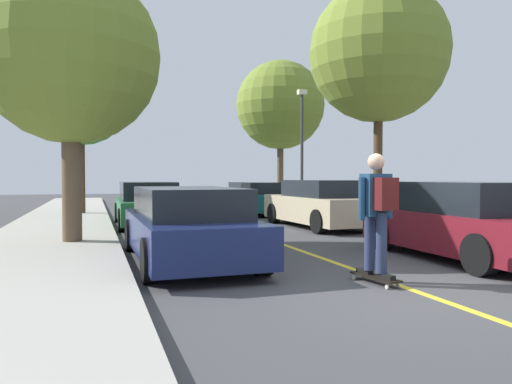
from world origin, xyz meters
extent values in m
plane|color=#424244|center=(0.00, 0.00, 0.00)|extent=(80.00, 80.00, 0.00)
cube|color=gold|center=(0.00, 4.00, 0.00)|extent=(0.12, 39.20, 0.01)
cube|color=navy|center=(-2.38, 3.00, 0.49)|extent=(1.81, 4.53, 0.62)
cube|color=black|center=(-2.38, 2.97, 1.05)|extent=(1.59, 2.91, 0.49)
cylinder|color=black|center=(-1.54, 1.45, 0.32)|extent=(0.22, 0.64, 0.64)
cylinder|color=black|center=(-3.20, 1.44, 0.32)|extent=(0.22, 0.64, 0.64)
cylinder|color=black|center=(-1.56, 4.57, 0.32)|extent=(0.22, 0.64, 0.64)
cylinder|color=black|center=(-3.22, 4.56, 0.32)|extent=(0.22, 0.64, 0.64)
cube|color=#1E5B33|center=(-2.38, 9.54, 0.49)|extent=(1.79, 4.36, 0.63)
cube|color=black|center=(-2.38, 9.62, 1.07)|extent=(1.56, 2.79, 0.53)
cylinder|color=black|center=(-1.60, 8.06, 0.32)|extent=(0.23, 0.64, 0.64)
cylinder|color=black|center=(-3.20, 8.08, 0.32)|extent=(0.23, 0.64, 0.64)
cylinder|color=black|center=(-1.55, 10.99, 0.32)|extent=(0.23, 0.64, 0.64)
cylinder|color=black|center=(-3.16, 11.02, 0.32)|extent=(0.23, 0.64, 0.64)
cube|color=maroon|center=(2.38, 1.69, 0.51)|extent=(1.89, 4.14, 0.66)
cube|color=black|center=(2.38, 1.67, 1.12)|extent=(1.63, 2.56, 0.54)
cylinder|color=black|center=(1.60, 3.05, 0.32)|extent=(0.24, 0.65, 0.64)
cylinder|color=black|center=(3.24, 3.00, 0.32)|extent=(0.24, 0.65, 0.64)
cylinder|color=black|center=(1.52, 0.37, 0.32)|extent=(0.24, 0.65, 0.64)
cube|color=#BCAD89|center=(2.38, 7.58, 0.54)|extent=(1.86, 4.51, 0.73)
cube|color=black|center=(2.39, 7.38, 1.15)|extent=(1.59, 2.54, 0.48)
cylinder|color=black|center=(1.53, 9.09, 0.32)|extent=(0.24, 0.65, 0.64)
cylinder|color=black|center=(3.13, 9.14, 0.32)|extent=(0.24, 0.65, 0.64)
cylinder|color=black|center=(1.62, 6.03, 0.32)|extent=(0.24, 0.65, 0.64)
cylinder|color=black|center=(3.23, 6.08, 0.32)|extent=(0.24, 0.65, 0.64)
cube|color=#196066|center=(2.38, 13.18, 0.51)|extent=(1.96, 4.59, 0.65)
cube|color=black|center=(2.38, 13.11, 1.05)|extent=(1.71, 2.91, 0.44)
cylinder|color=black|center=(1.47, 14.74, 0.32)|extent=(0.23, 0.64, 0.64)
cylinder|color=black|center=(3.23, 14.77, 0.32)|extent=(0.23, 0.64, 0.64)
cylinder|color=black|center=(1.53, 11.59, 0.32)|extent=(0.23, 0.64, 0.64)
cylinder|color=black|center=(3.29, 11.62, 0.32)|extent=(0.23, 0.64, 0.64)
cylinder|color=brown|center=(-4.36, 5.44, 1.54)|extent=(0.39, 0.39, 2.80)
sphere|color=olive|center=(-4.36, 5.44, 4.01)|extent=(3.69, 3.69, 3.69)
cylinder|color=#4C3823|center=(-4.36, 13.86, 1.72)|extent=(0.29, 0.29, 3.16)
sphere|color=#3D7F33|center=(-4.36, 13.86, 4.56)|extent=(3.78, 3.78, 3.78)
cylinder|color=#4C3823|center=(4.36, 7.54, 2.11)|extent=(0.27, 0.27, 3.93)
sphere|color=olive|center=(4.36, 7.54, 5.27)|extent=(4.22, 4.22, 4.22)
cylinder|color=brown|center=(4.36, 15.72, 1.83)|extent=(0.30, 0.30, 3.37)
sphere|color=olive|center=(4.36, 15.72, 4.83)|extent=(4.10, 4.10, 4.10)
cylinder|color=#38383D|center=(4.13, 12.74, 2.47)|extent=(0.12, 0.12, 4.66)
cube|color=#EAE5C6|center=(4.13, 12.74, 4.92)|extent=(0.36, 0.24, 0.20)
cube|color=black|center=(-0.24, 0.44, 0.09)|extent=(0.35, 0.86, 0.02)
cylinder|color=beige|center=(-0.38, 0.76, 0.03)|extent=(0.03, 0.06, 0.06)
cylinder|color=beige|center=(-0.19, 0.79, 0.03)|extent=(0.03, 0.06, 0.06)
cylinder|color=beige|center=(-0.28, 0.09, 0.03)|extent=(0.03, 0.06, 0.06)
cylinder|color=beige|center=(-0.09, 0.12, 0.03)|extent=(0.03, 0.06, 0.06)
cube|color=#99999E|center=(-0.29, 0.78, 0.07)|extent=(0.10, 0.05, 0.02)
cube|color=#99999E|center=(-0.18, 0.10, 0.07)|extent=(0.10, 0.05, 0.02)
cube|color=black|center=(-0.27, 0.66, 0.13)|extent=(0.14, 0.27, 0.06)
cube|color=black|center=(-0.20, 0.22, 0.13)|extent=(0.14, 0.27, 0.06)
cylinder|color=#283351|center=(-0.25, 0.56, 0.58)|extent=(0.17, 0.17, 0.83)
cylinder|color=#283351|center=(-0.22, 0.32, 0.58)|extent=(0.17, 0.17, 0.83)
cube|color=navy|center=(-0.24, 0.44, 1.23)|extent=(0.43, 0.28, 0.58)
sphere|color=tan|center=(-0.24, 0.44, 1.69)|extent=(0.23, 0.23, 0.23)
cylinder|color=navy|center=(-0.48, 0.40, 1.18)|extent=(0.10, 0.10, 0.58)
cylinder|color=navy|center=(0.01, 0.48, 1.18)|extent=(0.10, 0.10, 0.58)
cube|color=#4C1414|center=(-0.21, 0.24, 1.25)|extent=(0.32, 0.22, 0.44)
camera|label=1|loc=(-3.94, -5.37, 1.47)|focal=34.04mm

